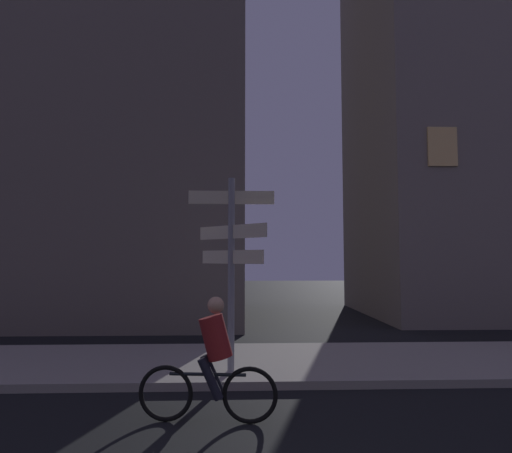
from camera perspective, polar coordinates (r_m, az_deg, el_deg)
name	(u,v)px	position (r m, az deg, el deg)	size (l,w,h in m)	color
sidewalk_kerb	(253,363)	(9.03, -0.36, -17.20)	(40.00, 3.20, 0.14)	gray
signpost	(231,255)	(7.89, -3.21, -3.67)	(1.54, 1.21, 3.42)	gray
cyclist	(212,364)	(6.01, -5.76, -17.24)	(1.82, 0.37, 1.61)	black
building_left_block	(112,78)	(18.34, -18.08, 17.78)	(9.92, 8.11, 17.79)	#6B6056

